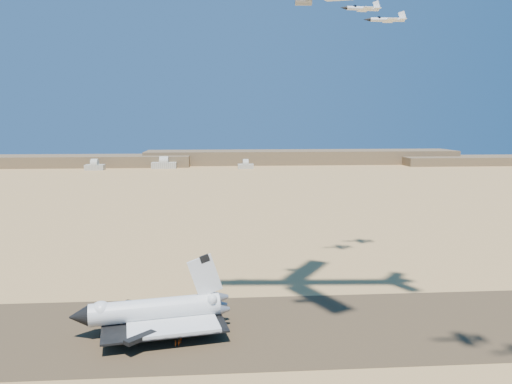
{
  "coord_description": "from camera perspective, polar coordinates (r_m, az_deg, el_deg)",
  "views": [
    {
      "loc": [
        6.46,
        -133.89,
        58.38
      ],
      "look_at": [
        17.26,
        8.0,
        37.95
      ],
      "focal_mm": 35.0,
      "sensor_mm": 36.0,
      "label": 1
    }
  ],
  "objects": [
    {
      "name": "ground",
      "position": [
        146.2,
        -6.76,
        -15.43
      ],
      "size": [
        1200.0,
        1200.0,
        0.0
      ],
      "primitive_type": "plane",
      "color": "tan",
      "rests_on": "ground"
    },
    {
      "name": "runway",
      "position": [
        146.19,
        -6.76,
        -15.41
      ],
      "size": [
        600.0,
        50.0,
        0.06
      ],
      "primitive_type": "cube",
      "color": "#4A3B25",
      "rests_on": "ground"
    },
    {
      "name": "ridgeline",
      "position": [
        665.75,
        0.74,
        3.79
      ],
      "size": [
        960.0,
        90.0,
        18.0
      ],
      "color": "brown",
      "rests_on": "ground"
    },
    {
      "name": "hangars",
      "position": [
        618.69,
        -10.89,
        3.05
      ],
      "size": [
        200.5,
        29.5,
        30.0
      ],
      "color": "beige",
      "rests_on": "ground"
    },
    {
      "name": "shuttle",
      "position": [
        144.89,
        -11.55,
        -13.31
      ],
      "size": [
        43.36,
        31.8,
        21.35
      ],
      "rotation": [
        0.0,
        0.0,
        0.19
      ],
      "color": "silver",
      "rests_on": "runway"
    },
    {
      "name": "crew_a",
      "position": [
        137.07,
        -9.17,
        -16.73
      ],
      "size": [
        0.48,
        0.67,
        1.71
      ],
      "primitive_type": "imported",
      "rotation": [
        0.0,
        0.0,
        1.45
      ],
      "color": "#F5540E",
      "rests_on": "runway"
    },
    {
      "name": "crew_b",
      "position": [
        137.32,
        -8.78,
        -16.67
      ],
      "size": [
        0.66,
        0.93,
        1.73
      ],
      "primitive_type": "imported",
      "rotation": [
        0.0,
        0.0,
        1.8
      ],
      "color": "#F5540E",
      "rests_on": "runway"
    },
    {
      "name": "crew_c",
      "position": [
        139.11,
        -8.57,
        -16.35
      ],
      "size": [
        0.99,
        1.04,
        1.63
      ],
      "primitive_type": "imported",
      "rotation": [
        0.0,
        0.0,
        2.29
      ],
      "color": "#F5540E",
      "rests_on": "runway"
    },
    {
      "name": "chase_jet_c",
      "position": [
        191.43,
        12.0,
        19.84
      ],
      "size": [
        14.95,
        8.16,
        3.72
      ],
      "rotation": [
        0.0,
        0.0,
        0.1
      ],
      "color": "white"
    },
    {
      "name": "chase_jet_d",
      "position": [
        205.73,
        14.69,
        18.53
      ],
      "size": [
        16.44,
        8.78,
        4.09
      ],
      "rotation": [
        0.0,
        0.0,
        -0.04
      ],
      "color": "white"
    }
  ]
}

